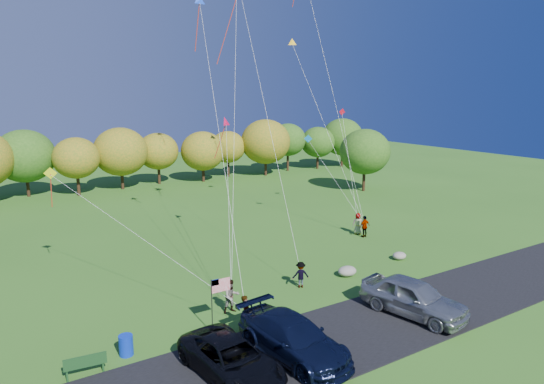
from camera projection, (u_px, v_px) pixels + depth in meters
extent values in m
plane|color=#2F611B|center=(315.00, 301.00, 27.76)|extent=(140.00, 140.00, 0.00)
cube|color=black|center=(363.00, 329.00, 24.44)|extent=(44.00, 6.00, 0.06)
cylinder|color=#361F13|center=(31.00, 187.00, 52.75)|extent=(0.36, 0.36, 3.03)
ellipsoid|color=#3A6218|center=(27.00, 153.00, 51.98)|extent=(7.00, 7.00, 6.30)
cylinder|color=#361F13|center=(79.00, 183.00, 55.02)|extent=(0.36, 0.36, 3.19)
ellipsoid|color=#3A6218|center=(77.00, 151.00, 54.28)|extent=(6.22, 6.22, 5.60)
cylinder|color=#361F13|center=(126.00, 177.00, 59.79)|extent=(0.36, 0.36, 2.78)
ellipsoid|color=#3A6218|center=(125.00, 151.00, 59.12)|extent=(5.78, 5.78, 5.20)
cylinder|color=#361F13|center=(165.00, 172.00, 63.08)|extent=(0.36, 0.36, 2.94)
ellipsoid|color=#255215|center=(164.00, 144.00, 62.33)|extent=(6.87, 6.87, 6.18)
cylinder|color=#361F13|center=(209.00, 172.00, 62.63)|extent=(0.36, 0.36, 3.13)
ellipsoid|color=#255215|center=(209.00, 145.00, 61.92)|extent=(5.88, 5.88, 5.29)
cylinder|color=#361F13|center=(242.00, 168.00, 66.01)|extent=(0.36, 0.36, 3.17)
ellipsoid|color=#255215|center=(242.00, 140.00, 65.24)|extent=(6.75, 6.75, 6.07)
cylinder|color=#361F13|center=(266.00, 166.00, 69.31)|extent=(0.36, 0.36, 2.51)
ellipsoid|color=#255215|center=(266.00, 144.00, 68.65)|extent=(6.13, 6.13, 5.51)
cylinder|color=#361F13|center=(290.00, 164.00, 71.77)|extent=(0.36, 0.36, 2.57)
ellipsoid|color=#3A6218|center=(290.00, 142.00, 71.12)|extent=(5.86, 5.86, 5.28)
cylinder|color=#361F13|center=(318.00, 160.00, 76.24)|extent=(0.36, 0.36, 2.28)
ellipsoid|color=#3A6218|center=(319.00, 140.00, 75.58)|extent=(6.42, 6.42, 5.78)
cylinder|color=#361F13|center=(346.00, 159.00, 77.35)|extent=(0.36, 0.36, 2.36)
ellipsoid|color=#3A6218|center=(346.00, 137.00, 76.64)|extent=(7.14, 7.14, 6.42)
cylinder|color=#361F13|center=(364.00, 179.00, 58.23)|extent=(0.36, 0.36, 2.80)
ellipsoid|color=#255215|center=(365.00, 152.00, 57.54)|extent=(6.00, 6.00, 5.40)
imported|color=black|center=(231.00, 358.00, 20.24)|extent=(3.11, 5.75, 1.53)
imported|color=black|center=(293.00, 338.00, 21.69)|extent=(3.19, 6.37, 1.77)
imported|color=gray|center=(413.00, 297.00, 25.77)|extent=(3.47, 6.14, 1.97)
imported|color=#4C4C59|center=(246.00, 312.00, 24.31)|extent=(0.76, 0.77, 1.79)
imported|color=#4C4C59|center=(231.00, 296.00, 26.15)|extent=(0.94, 0.75, 1.87)
imported|color=#4C4C59|center=(301.00, 275.00, 29.55)|extent=(1.20, 0.96, 1.63)
imported|color=#4C4C59|center=(365.00, 226.00, 39.75)|extent=(1.07, 0.46, 1.80)
imported|color=#4C4C59|center=(358.00, 224.00, 40.59)|extent=(1.06, 0.98, 1.82)
cube|color=#163E19|center=(85.00, 366.00, 20.46)|extent=(1.73, 0.31, 0.06)
cube|color=#163E19|center=(85.00, 361.00, 20.26)|extent=(1.73, 0.25, 0.53)
cube|color=#163E19|center=(67.00, 375.00, 20.13)|extent=(0.13, 0.44, 0.40)
cube|color=#163E19|center=(103.00, 365.00, 20.88)|extent=(0.13, 0.44, 0.40)
cylinder|color=#0B2BAF|center=(126.00, 345.00, 21.97)|extent=(0.64, 0.64, 0.96)
cylinder|color=black|center=(212.00, 307.00, 23.74)|extent=(0.05, 0.05, 2.82)
cube|color=red|center=(221.00, 285.00, 23.80)|extent=(1.02, 0.68, 0.02)
cube|color=navy|center=(215.00, 283.00, 23.61)|extent=(0.41, 0.02, 0.32)
ellipsoid|color=#9F998A|center=(347.00, 271.00, 31.46)|extent=(1.30, 1.02, 0.65)
ellipsoid|color=gray|center=(399.00, 256.00, 34.57)|extent=(1.03, 0.86, 0.54)
cone|color=blue|center=(199.00, 0.00, 32.53)|extent=(0.93, 0.36, 0.88)
cone|color=yellow|center=(292.00, 43.00, 41.79)|extent=(0.91, 0.73, 0.78)
cube|color=red|center=(342.00, 112.00, 45.08)|extent=(0.66, 0.20, 0.64)
cube|color=#F2FF15|center=(50.00, 173.00, 28.95)|extent=(0.75, 0.21, 0.75)
cube|color=#1687E2|center=(308.00, 139.00, 42.57)|extent=(0.58, 0.48, 0.70)
cone|color=#C40D3A|center=(226.00, 122.00, 34.80)|extent=(0.92, 0.69, 0.82)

